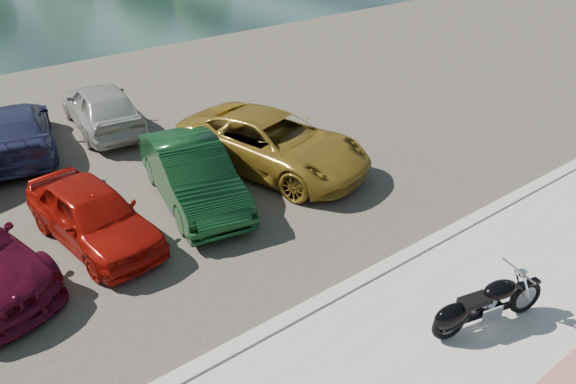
% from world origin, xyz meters
% --- Properties ---
extents(ground, '(200.00, 200.00, 0.00)m').
position_xyz_m(ground, '(0.00, 0.00, 0.00)').
color(ground, '#595447').
rests_on(ground, ground).
extents(promenade, '(60.00, 6.00, 0.10)m').
position_xyz_m(promenade, '(0.00, -1.00, 0.05)').
color(promenade, '#B5B1AA').
rests_on(promenade, ground).
extents(kerb, '(60.00, 0.30, 0.14)m').
position_xyz_m(kerb, '(0.00, 2.00, 0.07)').
color(kerb, '#B5B1AA').
rests_on(kerb, ground).
extents(parking_lot, '(60.00, 18.00, 0.04)m').
position_xyz_m(parking_lot, '(0.00, 11.00, 0.02)').
color(parking_lot, '#403A33').
rests_on(parking_lot, ground).
extents(motorcycle, '(2.29, 0.93, 1.05)m').
position_xyz_m(motorcycle, '(0.74, -0.17, 0.56)').
color(motorcycle, black).
rests_on(motorcycle, promenade).
extents(car_4, '(2.03, 4.07, 1.33)m').
position_xyz_m(car_4, '(-3.43, 6.54, 0.71)').
color(car_4, '#A7130B').
rests_on(car_4, parking_lot).
extents(car_5, '(2.37, 4.63, 1.45)m').
position_xyz_m(car_5, '(-0.90, 6.74, 0.77)').
color(car_5, '#0F3719').
rests_on(car_5, parking_lot).
extents(car_6, '(3.87, 5.86, 1.50)m').
position_xyz_m(car_6, '(1.63, 6.98, 0.79)').
color(car_6, olive).
rests_on(car_6, parking_lot).
extents(car_11, '(2.85, 4.93, 1.34)m').
position_xyz_m(car_11, '(-3.46, 12.24, 0.71)').
color(car_11, navy).
rests_on(car_11, parking_lot).
extents(car_12, '(2.24, 4.51, 1.48)m').
position_xyz_m(car_12, '(-0.93, 12.34, 0.78)').
color(car_12, '#B5B4B0').
rests_on(car_12, parking_lot).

